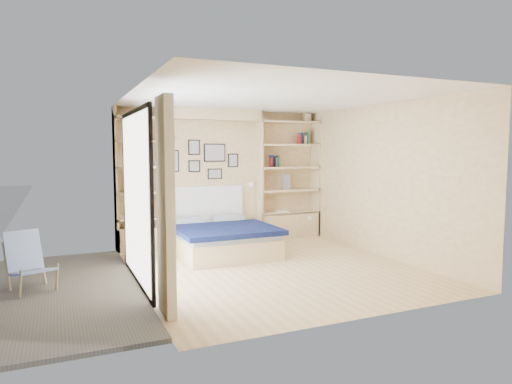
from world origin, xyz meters
name	(u,v)px	position (x,y,z in m)	size (l,w,h in m)	color
ground	(273,267)	(0.00, 0.00, 0.00)	(4.50, 4.50, 0.00)	#DEB981
room_shell	(215,189)	(-0.39, 1.52, 1.08)	(4.50, 4.50, 4.50)	#E0C486
bed	(220,237)	(-0.40, 1.25, 0.26)	(1.60, 1.98, 1.07)	tan
photo_gallery	(199,158)	(-0.45, 2.22, 1.60)	(1.48, 0.02, 0.82)	black
reading_lamps	(211,185)	(-0.30, 2.00, 1.10)	(1.92, 0.12, 0.15)	silver
shelf_decor	(277,154)	(1.08, 2.07, 1.68)	(3.60, 0.23, 2.03)	#A51E1E
deck_chair	(29,262)	(-3.27, 0.24, 0.35)	(0.67, 0.84, 0.74)	tan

